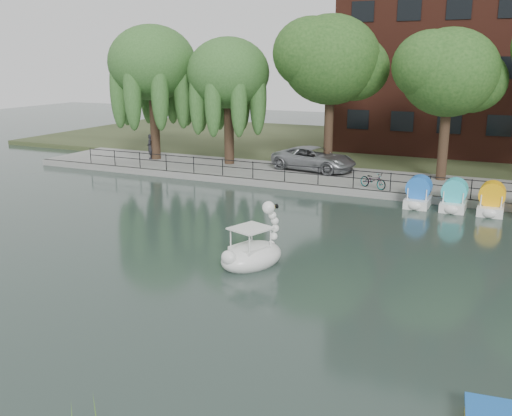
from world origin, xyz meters
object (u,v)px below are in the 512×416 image
Objects in this scene: minivan at (314,157)px; pedestrian at (150,145)px; bicycle at (373,179)px; swan_boat at (253,252)px.

pedestrian is (-11.73, -0.82, 0.15)m from minivan.
swan_boat is at bearing -159.80° from bicycle.
bicycle is 0.58× the size of swan_boat.
swan_boat reaches higher than bicycle.
swan_boat is at bearing 8.49° from pedestrian.
bicycle is at bearing -117.99° from minivan.
bicycle is at bearing 44.27° from pedestrian.
pedestrian is at bearing 154.89° from swan_boat.
swan_boat is (14.98, -15.06, -0.91)m from pedestrian.
minivan is 2.03× the size of swan_boat.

